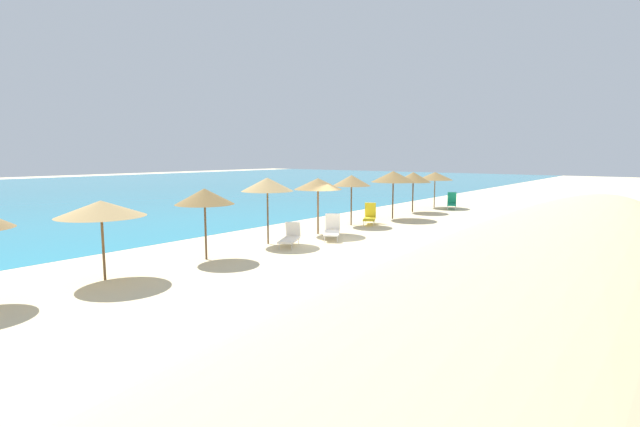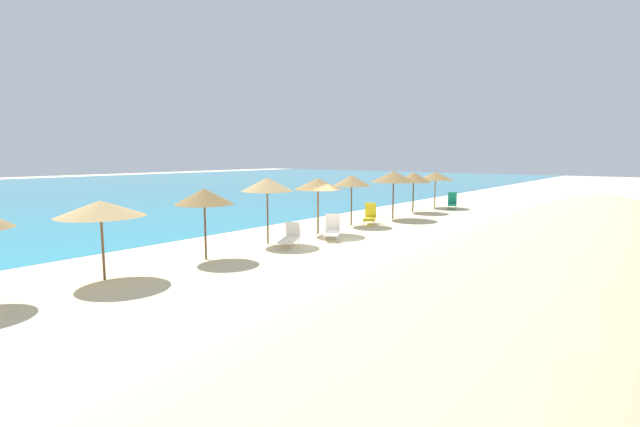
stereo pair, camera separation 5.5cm
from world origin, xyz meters
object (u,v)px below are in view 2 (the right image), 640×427
(beach_umbrella_8, at_px, (414,177))
(lounge_chair_2, at_px, (452,202))
(beach_umbrella_9, at_px, (435,176))
(lounge_chair_0, at_px, (332,229))
(beach_umbrella_3, at_px, (204,197))
(beach_umbrella_7, at_px, (394,177))
(beach_umbrella_5, at_px, (318,184))
(beach_umbrella_2, at_px, (101,209))
(beach_umbrella_6, at_px, (352,181))
(beach_umbrella_4, at_px, (267,185))
(lounge_chair_3, at_px, (370,216))
(lounge_chair_1, at_px, (290,237))

(beach_umbrella_8, bearing_deg, lounge_chair_2, -21.49)
(beach_umbrella_9, distance_m, lounge_chair_0, 15.43)
(beach_umbrella_3, height_order, lounge_chair_2, beach_umbrella_3)
(beach_umbrella_7, bearing_deg, beach_umbrella_5, 178.38)
(beach_umbrella_7, xyz_separation_m, beach_umbrella_9, (7.39, 0.62, -0.25))
(beach_umbrella_8, distance_m, lounge_chair_2, 4.18)
(beach_umbrella_2, xyz_separation_m, beach_umbrella_6, (14.27, 0.38, 0.23))
(beach_umbrella_7, xyz_separation_m, lounge_chair_0, (-7.81, -1.17, -2.13))
(beach_umbrella_4, bearing_deg, lounge_chair_3, -2.79)
(beach_umbrella_6, bearing_deg, beach_umbrella_5, -174.39)
(beach_umbrella_3, distance_m, beach_umbrella_6, 10.47)
(lounge_chair_0, distance_m, lounge_chair_1, 2.48)
(beach_umbrella_2, height_order, beach_umbrella_3, beach_umbrella_3)
(beach_umbrella_8, bearing_deg, beach_umbrella_6, -179.53)
(beach_umbrella_5, distance_m, lounge_chair_2, 14.59)
(beach_umbrella_8, distance_m, beach_umbrella_9, 3.56)
(beach_umbrella_3, bearing_deg, lounge_chair_3, -0.22)
(beach_umbrella_7, bearing_deg, beach_umbrella_6, 171.77)
(beach_umbrella_8, distance_m, lounge_chair_0, 11.94)
(beach_umbrella_3, height_order, beach_umbrella_8, beach_umbrella_8)
(beach_umbrella_5, xyz_separation_m, beach_umbrella_8, (10.96, 0.40, -0.10))
(beach_umbrella_4, relative_size, lounge_chair_3, 1.82)
(beach_umbrella_6, distance_m, beach_umbrella_8, 7.55)
(lounge_chair_0, bearing_deg, beach_umbrella_8, -114.72)
(lounge_chair_0, relative_size, lounge_chair_3, 1.10)
(beach_umbrella_5, bearing_deg, beach_umbrella_6, 5.61)
(beach_umbrella_2, height_order, beach_umbrella_5, beach_umbrella_5)
(beach_umbrella_2, xyz_separation_m, beach_umbrella_5, (10.86, 0.04, 0.22))
(lounge_chair_0, bearing_deg, beach_umbrella_9, -116.63)
(lounge_chair_1, bearing_deg, beach_umbrella_9, -113.50)
(beach_umbrella_6, relative_size, beach_umbrella_9, 1.06)
(beach_umbrella_6, height_order, lounge_chair_0, beach_umbrella_6)
(lounge_chair_1, height_order, lounge_chair_3, lounge_chair_3)
(beach_umbrella_7, height_order, lounge_chair_2, beach_umbrella_7)
(lounge_chair_0, relative_size, lounge_chair_2, 1.14)
(beach_umbrella_8, distance_m, lounge_chair_1, 14.29)
(beach_umbrella_6, relative_size, lounge_chair_2, 1.80)
(beach_umbrella_6, relative_size, beach_umbrella_8, 1.02)
(beach_umbrella_7, bearing_deg, beach_umbrella_9, 4.82)
(lounge_chair_1, bearing_deg, beach_umbrella_7, -113.79)
(lounge_chair_3, bearing_deg, lounge_chair_0, 75.00)
(beach_umbrella_8, bearing_deg, beach_umbrella_5, -177.93)
(beach_umbrella_6, relative_size, lounge_chair_0, 1.58)
(lounge_chair_0, xyz_separation_m, lounge_chair_1, (-2.44, 0.43, -0.06))
(beach_umbrella_2, relative_size, beach_umbrella_9, 1.01)
(beach_umbrella_2, xyz_separation_m, lounge_chair_3, (15.28, -0.21, -1.80))
(beach_umbrella_7, bearing_deg, lounge_chair_1, -175.87)
(beach_umbrella_2, xyz_separation_m, lounge_chair_1, (7.73, -0.90, -1.87))
(lounge_chair_3, bearing_deg, beach_umbrella_9, -113.63)
(beach_umbrella_6, height_order, beach_umbrella_7, beach_umbrella_7)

